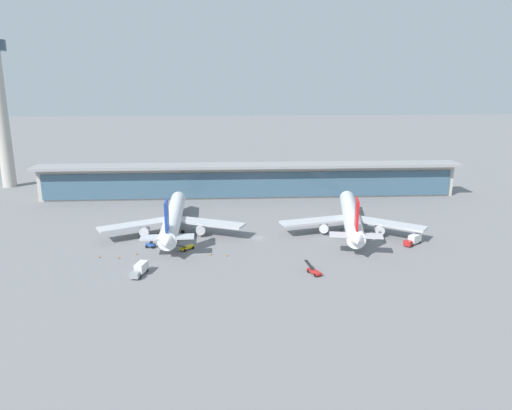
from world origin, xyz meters
The scene contains 14 objects.
ground_plane centered at (0.00, 0.00, 0.00)m, with size 1200.00×1200.00×0.00m, color slate.
airliner_left_stand centered at (-28.73, 7.22, 5.35)m, with size 49.06×63.75×16.99m.
airliner_centre_stand centered at (32.40, 5.14, 5.35)m, with size 48.18×63.46×16.99m.
service_truck_near_nose_grey centered at (-33.90, -29.51, 1.69)m, with size 3.97×7.64×3.10m.
service_truck_under_wing_red centered at (48.98, -9.71, 1.69)m, with size 7.12×6.39×3.10m.
service_truck_mid_apron_red centered at (12.94, -31.83, 0.81)m, with size 3.99×6.77×2.70m.
service_truck_by_tail_blue centered at (-34.46, -7.58, 0.87)m, with size 3.25×2.51×2.05m.
service_truck_on_taxiway_yellow centered at (-23.04, -10.39, 0.81)m, with size 5.83×5.70×2.70m.
terminal_building centered at (0.00, 58.95, 7.87)m, with size 187.75×12.80×15.20m.
safety_cone_alpha centered at (-48.17, -15.64, 0.32)m, with size 0.62×0.62×0.70m.
safety_cone_bravo centered at (-15.34, -15.32, 0.32)m, with size 0.62×0.62×0.70m.
safety_cone_charlie centered at (-42.37, -16.50, 0.32)m, with size 0.62×0.62×0.70m.
safety_cone_delta centered at (-37.68, -13.59, 0.32)m, with size 0.62×0.62×0.70m.
safety_cone_echo centered at (-10.56, -16.59, 0.32)m, with size 0.62×0.62×0.70m.
Camera 1 is at (-9.99, -151.72, 50.45)m, focal length 33.65 mm.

